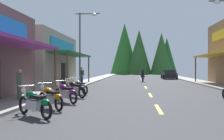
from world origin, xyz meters
The scene contains 16 objects.
ground centered at (0.00, 23.62, -0.05)m, with size 10.82×77.24×0.10m, color #38383A.
sidewalk_left centered at (-6.48, 23.62, 0.06)m, with size 2.14×77.24×0.12m, color #9E9991.
sidewalk_right centered at (6.48, 23.62, 0.06)m, with size 2.14×77.24×0.12m, color gray.
centerline_dashes centered at (0.00, 26.49, 0.01)m, with size 0.16×50.86×0.01m.
storefront_left_far centered at (-10.73, 21.38, 2.41)m, with size 8.24×10.24×4.80m.
streetlamp_left centered at (-5.48, 20.67, 4.26)m, with size 2.19×0.30×6.58m.
motorcycle_parked_left_0 centered at (-4.32, 6.84, 0.49)m, with size 1.73×1.42×1.04m.
motorcycle_parked_left_1 centered at (-4.32, 8.43, 0.49)m, with size 1.56×1.61×1.04m.
motorcycle_parked_left_2 centered at (-4.23, 10.33, 0.49)m, with size 1.57×1.60×1.04m.
motorcycle_parked_left_3 centered at (-4.31, 12.50, 0.49)m, with size 1.61×1.55×1.04m.
motorcycle_parked_left_4 centered at (-4.43, 14.15, 0.49)m, with size 1.48×1.68×1.04m.
rider_cruising_lead centered at (0.00, 27.46, 0.66)m, with size 0.60×2.14×1.57m.
pedestrian_browsing centered at (-6.53, 10.36, 0.93)m, with size 0.29×0.57×1.61m.
pedestrian_waiting centered at (-5.99, 22.26, 1.00)m, with size 0.51×0.40×1.72m.
parked_car_curbside centered at (4.21, 36.56, 0.69)m, with size 2.08×4.31×1.40m.
treeline_backdrop centered at (0.83, 64.59, 5.96)m, with size 17.46×9.19×13.59m.
Camera 1 is at (-0.97, -1.33, 1.65)m, focal length 40.13 mm.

